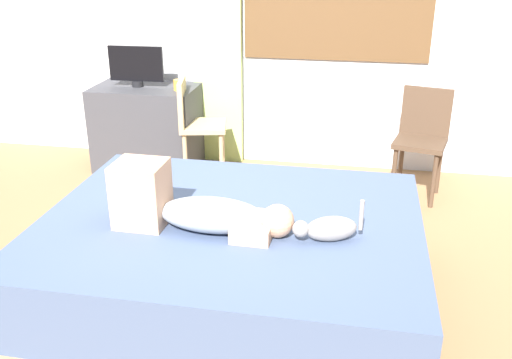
{
  "coord_description": "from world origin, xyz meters",
  "views": [
    {
      "loc": [
        0.79,
        -2.68,
        1.91
      ],
      "look_at": [
        0.24,
        0.2,
        0.68
      ],
      "focal_mm": 39.96,
      "sensor_mm": 36.0,
      "label": 1
    }
  ],
  "objects": [
    {
      "name": "cat",
      "position": [
        0.67,
        -0.16,
        0.6
      ],
      "size": [
        0.35,
        0.19,
        0.21
      ],
      "color": "gray",
      "rests_on": "bed"
    },
    {
      "name": "curtain_left",
      "position": [
        -0.49,
        2.22,
        1.3
      ],
      "size": [
        0.44,
        0.06,
        2.61
      ],
      "primitive_type": "cube",
      "color": "#ADCC75",
      "rests_on": "ground"
    },
    {
      "name": "desk",
      "position": [
        -1.08,
        1.94,
        0.37
      ],
      "size": [
        0.9,
        0.56,
        0.74
      ],
      "color": "#38383D",
      "rests_on": "ground"
    },
    {
      "name": "back_wall_with_window",
      "position": [
        0.01,
        2.34,
        1.45
      ],
      "size": [
        6.4,
        0.14,
        2.9
      ],
      "color": "silver",
      "rests_on": "ground"
    },
    {
      "name": "person_lying",
      "position": [
        -0.02,
        -0.15,
        0.64
      ],
      "size": [
        0.94,
        0.28,
        0.34
      ],
      "color": "#8C939E",
      "rests_on": "bed"
    },
    {
      "name": "chair_by_desk",
      "position": [
        -0.58,
        1.78,
        0.51
      ],
      "size": [
        0.45,
        0.45,
        0.86
      ],
      "color": "tan",
      "rests_on": "ground"
    },
    {
      "name": "cup",
      "position": [
        -0.75,
        1.88,
        0.79
      ],
      "size": [
        0.08,
        0.08,
        0.09
      ],
      "primitive_type": "cylinder",
      "color": "gold",
      "rests_on": "desk"
    },
    {
      "name": "bed",
      "position": [
        0.14,
        0.0,
        0.26
      ],
      "size": [
        2.1,
        1.7,
        0.53
      ],
      "color": "#997A56",
      "rests_on": "ground"
    },
    {
      "name": "tv_monitor",
      "position": [
        -1.14,
        1.94,
        0.92
      ],
      "size": [
        0.48,
        0.1,
        0.35
      ],
      "color": "black",
      "rests_on": "desk"
    },
    {
      "name": "ground_plane",
      "position": [
        0.0,
        0.0,
        0.0
      ],
      "size": [
        16.0,
        16.0,
        0.0
      ],
      "primitive_type": "plane",
      "color": "olive"
    },
    {
      "name": "chair_spare",
      "position": [
        1.28,
        1.76,
        0.51
      ],
      "size": [
        0.46,
        0.46,
        0.86
      ],
      "color": "#4C3828",
      "rests_on": "ground"
    }
  ]
}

